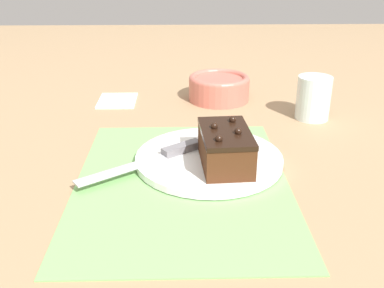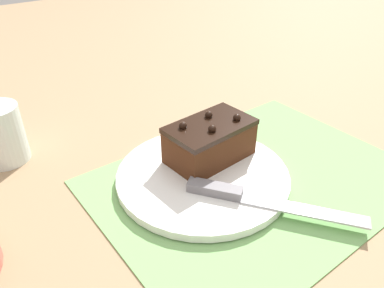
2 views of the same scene
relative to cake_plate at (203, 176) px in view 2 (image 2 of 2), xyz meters
name	(u,v)px [view 2 (image 2 of 2)]	position (x,y,z in m)	size (l,w,h in m)	color
ground_plane	(255,181)	(0.06, -0.05, -0.01)	(3.00, 3.00, 0.00)	#9E7F5B
placemat_woven	(255,180)	(0.06, -0.05, -0.01)	(0.46, 0.34, 0.00)	#7AB266
cake_plate	(203,176)	(0.00, 0.00, 0.00)	(0.26, 0.26, 0.01)	white
chocolate_cake	(210,141)	(0.03, 0.02, 0.04)	(0.14, 0.09, 0.07)	#472614
serving_knife	(244,196)	(0.01, -0.08, 0.01)	(0.15, 0.21, 0.01)	slate
drinking_glass	(0,134)	(-0.22, 0.24, 0.04)	(0.07, 0.07, 0.09)	silver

